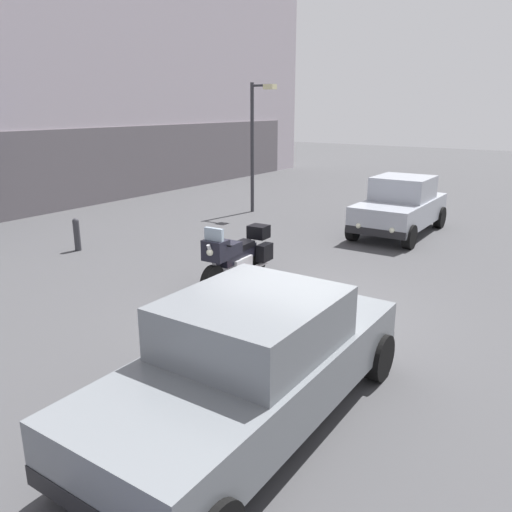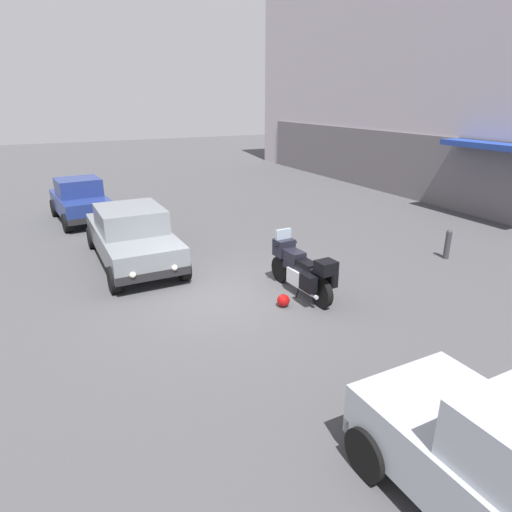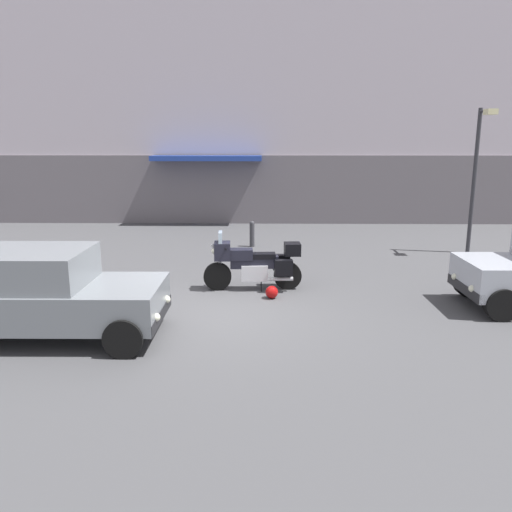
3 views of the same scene
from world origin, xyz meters
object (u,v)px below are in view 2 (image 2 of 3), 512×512
(car_sedan_far, at_px, (132,235))
(motorcycle, at_px, (301,269))
(helmet, at_px, (283,300))
(car_compact_side, at_px, (80,200))
(bollard_curbside, at_px, (448,243))

(car_sedan_far, bearing_deg, motorcycle, 37.95)
(helmet, height_order, car_compact_side, car_compact_side)
(motorcycle, relative_size, car_compact_side, 0.63)
(helmet, distance_m, car_compact_side, 9.90)
(car_sedan_far, distance_m, bollard_curbside, 8.73)
(car_sedan_far, xyz_separation_m, car_compact_side, (-5.20, -0.79, -0.01))
(motorcycle, height_order, car_compact_side, car_compact_side)
(motorcycle, distance_m, bollard_curbside, 4.94)
(helmet, height_order, car_sedan_far, car_sedan_far)
(car_compact_side, bearing_deg, bollard_curbside, -140.71)
(bollard_curbside, bearing_deg, car_sedan_far, -114.39)
(motorcycle, height_order, helmet, motorcycle)
(motorcycle, distance_m, car_compact_side, 9.76)
(helmet, relative_size, car_sedan_far, 0.06)
(motorcycle, height_order, car_sedan_far, car_sedan_far)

